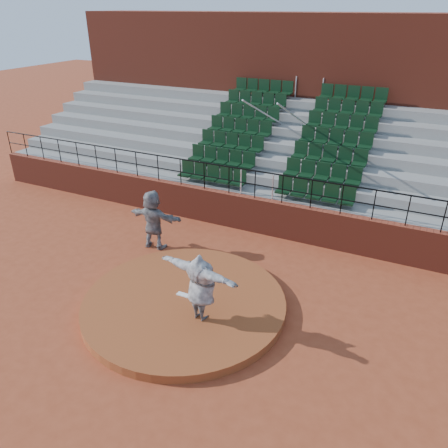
# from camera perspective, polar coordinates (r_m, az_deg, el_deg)

# --- Properties ---
(ground) EXTENTS (90.00, 90.00, 0.00)m
(ground) POSITION_cam_1_polar(r_m,az_deg,el_deg) (12.19, -5.17, -10.70)
(ground) COLOR #953D21
(ground) RESTS_ON ground
(pitchers_mound) EXTENTS (5.50, 5.50, 0.25)m
(pitchers_mound) POSITION_cam_1_polar(r_m,az_deg,el_deg) (12.12, -5.19, -10.24)
(pitchers_mound) COLOR brown
(pitchers_mound) RESTS_ON ground
(pitching_rubber) EXTENTS (0.60, 0.15, 0.03)m
(pitching_rubber) POSITION_cam_1_polar(r_m,az_deg,el_deg) (12.14, -4.86, -9.33)
(pitching_rubber) COLOR white
(pitching_rubber) RESTS_ON pitchers_mound
(boundary_wall) EXTENTS (24.00, 0.30, 1.30)m
(boundary_wall) POSITION_cam_1_polar(r_m,az_deg,el_deg) (15.71, 3.94, 1.26)
(boundary_wall) COLOR maroon
(boundary_wall) RESTS_ON ground
(wall_railing) EXTENTS (24.04, 0.05, 1.03)m
(wall_railing) POSITION_cam_1_polar(r_m,az_deg,el_deg) (15.17, 4.10, 5.97)
(wall_railing) COLOR black
(wall_railing) RESTS_ON boundary_wall
(seating_deck) EXTENTS (24.00, 5.97, 4.63)m
(seating_deck) POSITION_cam_1_polar(r_m,az_deg,el_deg) (18.62, 8.27, 7.79)
(seating_deck) COLOR gray
(seating_deck) RESTS_ON ground
(press_box_facade) EXTENTS (24.00, 3.00, 7.10)m
(press_box_facade) POSITION_cam_1_polar(r_m,az_deg,el_deg) (21.79, 12.01, 16.04)
(press_box_facade) COLOR maroon
(press_box_facade) RESTS_ON ground
(pitcher) EXTENTS (2.37, 1.01, 1.87)m
(pitcher) POSITION_cam_1_polar(r_m,az_deg,el_deg) (10.85, -3.04, -8.20)
(pitcher) COLOR black
(pitcher) RESTS_ON pitchers_mound
(fielder) EXTENTS (1.92, 0.67, 2.04)m
(fielder) POSITION_cam_1_polar(r_m,az_deg,el_deg) (14.63, -9.23, 0.56)
(fielder) COLOR black
(fielder) RESTS_ON ground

